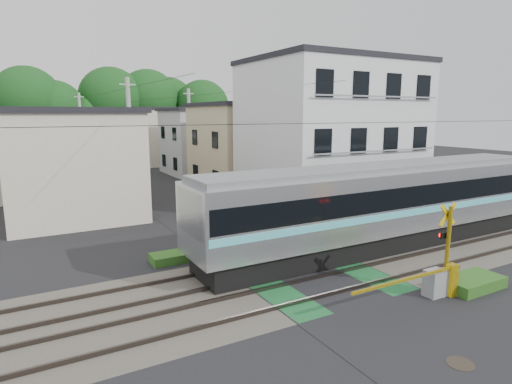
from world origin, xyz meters
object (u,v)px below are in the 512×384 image
commuter_train (382,204)px  pedestrian (140,166)px  crossing_signal_far (207,241)px  crossing_signal_near (439,276)px  apartment_block (330,134)px  manhole_cover (460,364)px

commuter_train → pedestrian: (-3.73, 27.97, -1.09)m
pedestrian → crossing_signal_far: bearing=85.6°
crossing_signal_near → crossing_signal_far: bearing=125.3°
commuter_train → apartment_block: apartment_block is taller
crossing_signal_far → manhole_cover: bearing=-77.3°
commuter_train → apartment_block: (3.65, 8.29, 2.66)m
pedestrian → manhole_cover: bearing=91.6°
manhole_cover → crossing_signal_near: bearing=45.5°
crossing_signal_near → apartment_block: size_ratio=0.46×
apartment_block → pedestrian: 21.35m
crossing_signal_near → apartment_block: apartment_block is taller
apartment_block → manhole_cover: bearing=-118.7°
apartment_block → manhole_cover: (-8.78, -16.05, -4.64)m
crossing_signal_far → pedestrian: 25.79m
crossing_signal_far → apartment_block: (11.09, 5.84, 3.94)m
apartment_block → pedestrian: size_ratio=5.62×
apartment_block → manhole_cover: apartment_block is taller
crossing_signal_near → commuter_train: bearing=65.0°
crossing_signal_near → manhole_cover: crossing_signal_near is taller
crossing_signal_far → apartment_block: 13.14m
pedestrian → manhole_cover: pedestrian is taller
commuter_train → manhole_cover: 9.51m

